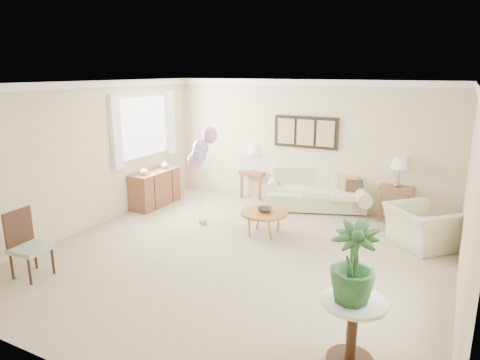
{
  "coord_description": "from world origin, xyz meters",
  "views": [
    {
      "loc": [
        2.82,
        -5.35,
        2.78
      ],
      "look_at": [
        -0.28,
        0.6,
        1.05
      ],
      "focal_mm": 32.0,
      "sensor_mm": 36.0,
      "label": 1
    }
  ],
  "objects_px": {
    "coffee_table": "(264,213)",
    "balloon_cluster": "(201,149)",
    "armchair": "(421,227)",
    "accent_chair": "(27,243)",
    "sofa": "(317,193)"
  },
  "relations": [
    {
      "from": "coffee_table",
      "to": "balloon_cluster",
      "type": "xyz_separation_m",
      "value": [
        -1.19,
        -0.1,
        1.04
      ]
    },
    {
      "from": "armchair",
      "to": "accent_chair",
      "type": "relative_size",
      "value": 1.07
    },
    {
      "from": "sofa",
      "to": "accent_chair",
      "type": "xyz_separation_m",
      "value": [
        -2.62,
        -4.75,
        0.17
      ]
    },
    {
      "from": "coffee_table",
      "to": "accent_chair",
      "type": "bearing_deg",
      "value": -127.69
    },
    {
      "from": "sofa",
      "to": "coffee_table",
      "type": "relative_size",
      "value": 2.96
    },
    {
      "from": "sofa",
      "to": "accent_chair",
      "type": "height_order",
      "value": "accent_chair"
    },
    {
      "from": "coffee_table",
      "to": "balloon_cluster",
      "type": "relative_size",
      "value": 0.45
    },
    {
      "from": "armchair",
      "to": "balloon_cluster",
      "type": "relative_size",
      "value": 0.55
    },
    {
      "from": "coffee_table",
      "to": "balloon_cluster",
      "type": "bearing_deg",
      "value": -175.06
    },
    {
      "from": "accent_chair",
      "to": "balloon_cluster",
      "type": "distance_m",
      "value": 3.15
    },
    {
      "from": "sofa",
      "to": "balloon_cluster",
      "type": "height_order",
      "value": "balloon_cluster"
    },
    {
      "from": "coffee_table",
      "to": "accent_chair",
      "type": "relative_size",
      "value": 0.87
    },
    {
      "from": "armchair",
      "to": "coffee_table",
      "type": "bearing_deg",
      "value": 62.38
    },
    {
      "from": "coffee_table",
      "to": "accent_chair",
      "type": "xyz_separation_m",
      "value": [
        -2.25,
        -2.92,
        0.11
      ]
    },
    {
      "from": "armchair",
      "to": "accent_chair",
      "type": "bearing_deg",
      "value": 83.84
    }
  ]
}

